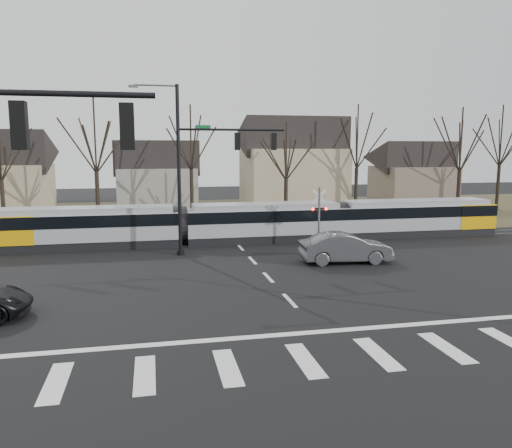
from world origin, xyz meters
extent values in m
plane|color=black|center=(0.00, 0.00, 0.00)|extent=(140.00, 140.00, 0.00)
cube|color=#38331E|center=(0.00, 32.00, 0.01)|extent=(140.00, 28.00, 0.01)
cube|color=silver|center=(-8.40, -4.00, 0.01)|extent=(0.60, 2.60, 0.01)
cube|color=silver|center=(-6.00, -4.00, 0.01)|extent=(0.60, 2.60, 0.01)
cube|color=silver|center=(-3.60, -4.00, 0.01)|extent=(0.60, 2.60, 0.01)
cube|color=silver|center=(-1.20, -4.00, 0.01)|extent=(0.60, 2.60, 0.01)
cube|color=silver|center=(1.20, -4.00, 0.01)|extent=(0.60, 2.60, 0.01)
cube|color=silver|center=(3.60, -4.00, 0.01)|extent=(0.60, 2.60, 0.01)
cube|color=silver|center=(6.00, -4.00, 0.01)|extent=(0.60, 2.60, 0.01)
cube|color=silver|center=(0.00, -1.80, 0.01)|extent=(28.00, 0.35, 0.01)
cube|color=silver|center=(0.00, 2.00, 0.01)|extent=(0.18, 2.00, 0.01)
cube|color=silver|center=(0.00, 6.00, 0.01)|extent=(0.18, 2.00, 0.01)
cube|color=silver|center=(0.00, 10.00, 0.01)|extent=(0.18, 2.00, 0.01)
cube|color=silver|center=(0.00, 14.00, 0.01)|extent=(0.18, 2.00, 0.01)
cube|color=silver|center=(0.00, 18.00, 0.01)|extent=(0.18, 2.00, 0.01)
cube|color=silver|center=(0.00, 22.00, 0.01)|extent=(0.18, 2.00, 0.01)
cube|color=silver|center=(0.00, 26.00, 0.01)|extent=(0.18, 2.00, 0.01)
cube|color=silver|center=(0.00, 30.00, 0.01)|extent=(0.18, 2.00, 0.01)
cube|color=#59595E|center=(0.00, 15.10, 0.03)|extent=(90.00, 0.12, 0.06)
cube|color=#59595E|center=(0.00, 16.50, 0.03)|extent=(90.00, 0.12, 0.06)
cube|color=gray|center=(-9.81, 16.00, 1.35)|extent=(11.98, 2.58, 2.69)
cube|color=black|center=(-9.81, 16.00, 1.89)|extent=(12.00, 2.62, 0.78)
cube|color=#E5A407|center=(-14.33, 16.00, 1.43)|extent=(2.95, 2.64, 1.80)
cube|color=gray|center=(2.16, 16.00, 1.35)|extent=(11.06, 2.58, 2.69)
cube|color=black|center=(2.16, 16.00, 1.89)|extent=(11.08, 2.62, 0.78)
cube|color=gray|center=(13.68, 16.00, 1.35)|extent=(11.98, 2.58, 2.69)
cube|color=black|center=(13.68, 16.00, 1.89)|extent=(12.00, 2.62, 0.78)
cube|color=#E5A407|center=(18.20, 16.00, 1.43)|extent=(2.95, 2.64, 1.80)
imported|color=#404246|center=(5.09, 8.40, 0.86)|extent=(2.61, 5.47, 1.71)
cylinder|color=black|center=(-8.75, -6.00, 7.60)|extent=(6.50, 0.14, 0.14)
cube|color=black|center=(-8.43, -6.00, 6.90)|extent=(0.32, 0.32, 1.05)
sphere|color=#FF0C07|center=(-8.43, -6.00, 7.23)|extent=(0.22, 0.22, 0.22)
cube|color=black|center=(-6.15, -6.00, 6.90)|extent=(0.32, 0.32, 1.05)
sphere|color=#FF0C07|center=(-6.15, -6.00, 7.23)|extent=(0.22, 0.22, 0.22)
cylinder|color=black|center=(-4.00, 12.50, 5.10)|extent=(0.22, 0.22, 10.20)
cylinder|color=black|center=(-4.00, 12.50, 0.15)|extent=(0.44, 0.44, 0.30)
cylinder|color=black|center=(-0.75, 12.50, 7.60)|extent=(6.50, 0.14, 0.14)
cube|color=#0C5926|center=(-2.50, 12.50, 7.75)|extent=(0.90, 0.03, 0.22)
cube|color=black|center=(-0.42, 12.50, 6.90)|extent=(0.32, 0.32, 1.05)
sphere|color=#FF0C07|center=(-0.42, 12.50, 7.23)|extent=(0.22, 0.22, 0.22)
cube|color=black|center=(1.85, 12.50, 6.90)|extent=(0.32, 0.32, 1.05)
sphere|color=#FF0C07|center=(1.85, 12.50, 7.23)|extent=(0.22, 0.22, 0.22)
cube|color=#59595B|center=(-6.50, 12.50, 10.02)|extent=(0.55, 0.22, 0.14)
cylinder|color=#59595B|center=(5.00, 12.80, 2.00)|extent=(0.14, 0.14, 4.00)
cylinder|color=#59595B|center=(5.00, 12.80, 0.10)|extent=(0.36, 0.36, 0.20)
cube|color=silver|center=(5.00, 12.80, 3.40)|extent=(0.95, 0.04, 0.95)
cube|color=silver|center=(5.00, 12.80, 3.40)|extent=(0.95, 0.04, 0.95)
cube|color=black|center=(5.00, 12.80, 2.60)|extent=(1.00, 0.10, 0.12)
sphere|color=#FF0C07|center=(4.55, 12.72, 2.60)|extent=(0.18, 0.18, 0.18)
sphere|color=#FF0C07|center=(5.45, 12.72, 2.60)|extent=(0.18, 0.18, 0.18)
cube|color=gray|center=(-5.00, 36.00, 2.25)|extent=(8.00, 7.00, 4.50)
cube|color=tan|center=(9.00, 33.00, 3.25)|extent=(10.00, 8.00, 6.50)
cube|color=brown|center=(24.00, 35.00, 2.25)|extent=(8.00, 7.00, 4.50)
camera|label=1|loc=(-5.66, -17.87, 6.37)|focal=35.00mm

